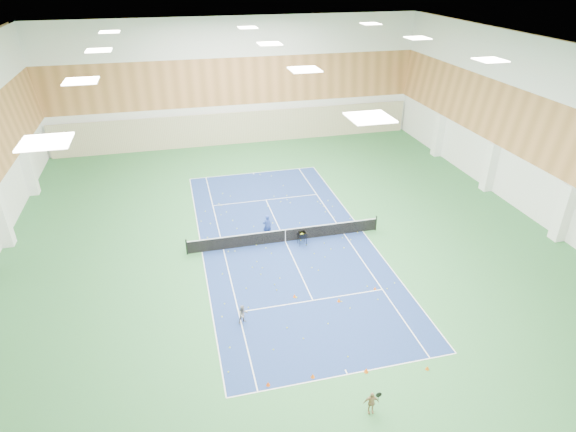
{
  "coord_description": "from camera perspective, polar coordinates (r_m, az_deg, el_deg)",
  "views": [
    {
      "loc": [
        -6.39,
        -26.48,
        16.6
      ],
      "look_at": [
        0.14,
        -0.16,
        2.0
      ],
      "focal_mm": 30.0,
      "sensor_mm": 36.0,
      "label": 1
    }
  ],
  "objects": [
    {
      "name": "cone_base_b",
      "position": [
        22.68,
        2.96,
        -18.38
      ],
      "size": [
        0.2,
        0.2,
        0.22
      ],
      "primitive_type": "cone",
      "color": "orange",
      "rests_on": "ground"
    },
    {
      "name": "child_court",
      "position": [
        25.17,
        -5.34,
        -11.51
      ],
      "size": [
        0.61,
        0.53,
        1.07
      ],
      "primitive_type": "imported",
      "rotation": [
        0.0,
        0.0,
        0.27
      ],
      "color": "gray",
      "rests_on": "ground"
    },
    {
      "name": "ground",
      "position": [
        31.9,
        -0.31,
        -3.06
      ],
      "size": [
        40.0,
        40.0,
        0.0
      ],
      "primitive_type": "plane",
      "color": "#2E6C38",
      "rests_on": "ground"
    },
    {
      "name": "cone_base_a",
      "position": [
        22.37,
        -2.37,
        -19.23
      ],
      "size": [
        0.2,
        0.2,
        0.22
      ],
      "primitive_type": "cone",
      "color": "#EE4C0C",
      "rests_on": "ground"
    },
    {
      "name": "ceiling_light_grid",
      "position": [
        27.64,
        -0.38,
        18.55
      ],
      "size": [
        21.4,
        25.4,
        0.06
      ],
      "primitive_type": null,
      "color": "white",
      "rests_on": "room_shell"
    },
    {
      "name": "wood_cladding",
      "position": [
        28.57,
        -0.35,
        10.78
      ],
      "size": [
        36.0,
        40.0,
        8.0
      ],
      "primitive_type": null,
      "color": "#B97B45",
      "rests_on": "room_shell"
    },
    {
      "name": "cone_svc_d",
      "position": [
        27.97,
        10.28,
        -8.41
      ],
      "size": [
        0.17,
        0.17,
        0.19
      ],
      "primitive_type": "cone",
      "color": "#E55A0C",
      "rests_on": "ground"
    },
    {
      "name": "cone_svc_b",
      "position": [
        26.96,
        0.78,
        -9.43
      ],
      "size": [
        0.19,
        0.19,
        0.21
      ],
      "primitive_type": "cone",
      "color": "#F1560C",
      "rests_on": "ground"
    },
    {
      "name": "tennis_net",
      "position": [
        31.62,
        -0.31,
        -2.21
      ],
      "size": [
        12.8,
        0.1,
        1.1
      ],
      "primitive_type": null,
      "color": "black",
      "rests_on": "ground"
    },
    {
      "name": "cone_svc_a",
      "position": [
        26.08,
        -5.58,
        -11.1
      ],
      "size": [
        0.19,
        0.19,
        0.21
      ],
      "primitive_type": "cone",
      "color": "orange",
      "rests_on": "ground"
    },
    {
      "name": "court_surface",
      "position": [
        31.9,
        -0.31,
        -3.05
      ],
      "size": [
        10.97,
        23.77,
        0.01
      ],
      "primitive_type": "cube",
      "color": "navy",
      "rests_on": "ground"
    },
    {
      "name": "cone_svc_c",
      "position": [
        26.79,
        6.06,
        -9.88
      ],
      "size": [
        0.2,
        0.2,
        0.22
      ],
      "primitive_type": "cone",
      "color": "#E6600C",
      "rests_on": "ground"
    },
    {
      "name": "back_curtain",
      "position": [
        49.02,
        -5.86,
        10.33
      ],
      "size": [
        35.4,
        0.16,
        3.2
      ],
      "primitive_type": "cube",
      "color": "#C6B793",
      "rests_on": "ground"
    },
    {
      "name": "child_apron",
      "position": [
        21.36,
        9.84,
        -20.95
      ],
      "size": [
        0.68,
        0.37,
        1.11
      ],
      "primitive_type": "imported",
      "rotation": [
        0.0,
        0.0,
        -0.15
      ],
      "color": "#9F835B",
      "rests_on": "ground"
    },
    {
      "name": "room_shell",
      "position": [
        29.23,
        -0.34,
        7.04
      ],
      "size": [
        36.0,
        40.0,
        12.0
      ],
      "primitive_type": null,
      "color": "white",
      "rests_on": "ground"
    },
    {
      "name": "cone_base_c",
      "position": [
        23.15,
        9.26,
        -17.59
      ],
      "size": [
        0.21,
        0.21,
        0.23
      ],
      "primitive_type": "cone",
      "color": "#FC5B0D",
      "rests_on": "ground"
    },
    {
      "name": "tennis_balls_scatter",
      "position": [
        31.87,
        -0.31,
        -2.99
      ],
      "size": [
        10.57,
        22.77,
        0.07
      ],
      "primitive_type": null,
      "color": "#D4EA27",
      "rests_on": "ground"
    },
    {
      "name": "coach",
      "position": [
        32.12,
        -2.5,
        -1.16
      ],
      "size": [
        0.65,
        0.48,
        1.64
      ],
      "primitive_type": "imported",
      "rotation": [
        0.0,
        0.0,
        3.29
      ],
      "color": "#203A96",
      "rests_on": "ground"
    },
    {
      "name": "ball_cart",
      "position": [
        31.38,
        1.68,
        -2.67
      ],
      "size": [
        0.56,
        0.56,
        0.93
      ],
      "primitive_type": null,
      "rotation": [
        0.0,
        0.0,
        0.06
      ],
      "color": "black",
      "rests_on": "ground"
    },
    {
      "name": "cone_base_d",
      "position": [
        23.87,
        16.2,
        -16.88
      ],
      "size": [
        0.18,
        0.18,
        0.2
      ],
      "primitive_type": "cone",
      "color": "#D85F0B",
      "rests_on": "ground"
    }
  ]
}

